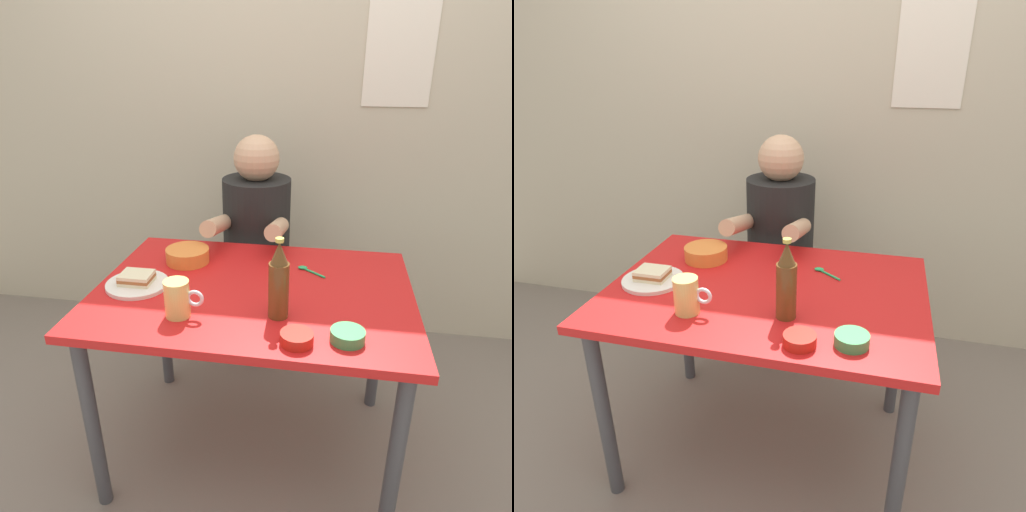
{
  "view_description": "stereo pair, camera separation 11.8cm",
  "coord_description": "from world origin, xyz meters",
  "views": [
    {
      "loc": [
        0.25,
        -1.4,
        1.49
      ],
      "look_at": [
        0.0,
        0.05,
        0.84
      ],
      "focal_mm": 32.03,
      "sensor_mm": 36.0,
      "label": 1
    },
    {
      "loc": [
        0.36,
        -1.38,
        1.49
      ],
      "look_at": [
        0.0,
        0.05,
        0.84
      ],
      "focal_mm": 32.03,
      "sensor_mm": 36.0,
      "label": 2
    }
  ],
  "objects": [
    {
      "name": "ground_plane",
      "position": [
        0.0,
        0.0,
        0.0
      ],
      "size": [
        6.0,
        6.0,
        0.0
      ],
      "primitive_type": "plane",
      "color": "slate"
    },
    {
      "name": "wall_back",
      "position": [
        0.0,
        1.05,
        1.3
      ],
      "size": [
        4.4,
        0.09,
        2.6
      ],
      "color": "#BCB299",
      "rests_on": "ground"
    },
    {
      "name": "dining_table",
      "position": [
        0.0,
        0.0,
        0.65
      ],
      "size": [
        1.1,
        0.8,
        0.74
      ],
      "color": "red",
      "rests_on": "ground"
    },
    {
      "name": "stool",
      "position": [
        -0.1,
        0.63,
        0.35
      ],
      "size": [
        0.34,
        0.34,
        0.45
      ],
      "color": "#4C4C51",
      "rests_on": "ground"
    },
    {
      "name": "person_seated",
      "position": [
        -0.1,
        0.62,
        0.77
      ],
      "size": [
        0.33,
        0.56,
        0.72
      ],
      "color": "black",
      "rests_on": "stool"
    },
    {
      "name": "plate_orange",
      "position": [
        -0.41,
        -0.06,
        0.75
      ],
      "size": [
        0.22,
        0.22,
        0.01
      ],
      "primitive_type": "cylinder",
      "color": "silver",
      "rests_on": "dining_table"
    },
    {
      "name": "sandwich",
      "position": [
        -0.41,
        -0.06,
        0.77
      ],
      "size": [
        0.11,
        0.09,
        0.04
      ],
      "color": "beige",
      "rests_on": "plate_orange"
    },
    {
      "name": "beer_mug",
      "position": [
        -0.2,
        -0.22,
        0.8
      ],
      "size": [
        0.13,
        0.08,
        0.12
      ],
      "color": "#D1BC66",
      "rests_on": "dining_table"
    },
    {
      "name": "beer_bottle",
      "position": [
        0.11,
        -0.17,
        0.86
      ],
      "size": [
        0.06,
        0.06,
        0.26
      ],
      "color": "#593819",
      "rests_on": "dining_table"
    },
    {
      "name": "soup_bowl_orange",
      "position": [
        -0.3,
        0.18,
        0.77
      ],
      "size": [
        0.17,
        0.17,
        0.05
      ],
      "color": "orange",
      "rests_on": "dining_table"
    },
    {
      "name": "sambal_bowl_red",
      "position": [
        0.18,
        -0.31,
        0.76
      ],
      "size": [
        0.1,
        0.1,
        0.03
      ],
      "color": "#B21E14",
      "rests_on": "dining_table"
    },
    {
      "name": "dip_bowl_green",
      "position": [
        0.32,
        -0.28,
        0.76
      ],
      "size": [
        0.1,
        0.1,
        0.03
      ],
      "color": "#388C4C",
      "rests_on": "dining_table"
    },
    {
      "name": "spoon",
      "position": [
        0.18,
        0.17,
        0.75
      ],
      "size": [
        0.11,
        0.08,
        0.01
      ],
      "color": "#26A559",
      "rests_on": "dining_table"
    }
  ]
}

